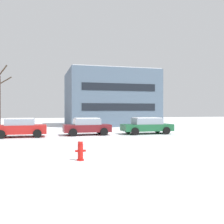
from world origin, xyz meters
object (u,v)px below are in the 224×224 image
Objects in this scene: fire_hydrant at (80,150)px; parked_car_red at (20,127)px; parked_car_maroon at (87,126)px; parked_car_green at (147,126)px.

parked_car_red is (-3.14, 10.68, 0.32)m from fire_hydrant.
parked_car_maroon is at bearing 4.04° from parked_car_red.
parked_car_red is 0.89× the size of parked_car_green.
fire_hydrant is 0.22× the size of parked_car_maroon.
fire_hydrant is 13.05m from parked_car_green.
parked_car_green reaches higher than fire_hydrant.
fire_hydrant is at bearing -124.54° from parked_car_green.
parked_car_green reaches higher than parked_car_maroon.
parked_car_green is at bearing 0.36° from parked_car_red.
parked_car_green is (5.27, -0.31, 0.00)m from parked_car_maroon.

